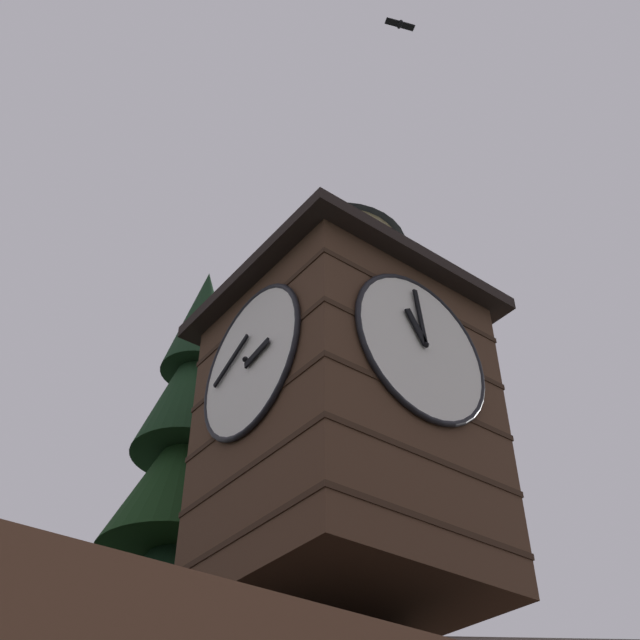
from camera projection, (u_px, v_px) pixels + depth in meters
clock_tower at (345, 404)px, 14.29m from camera, size 4.70×4.70×8.83m
flying_bird_high at (400, 24)px, 18.90m from camera, size 0.73×0.41×0.13m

